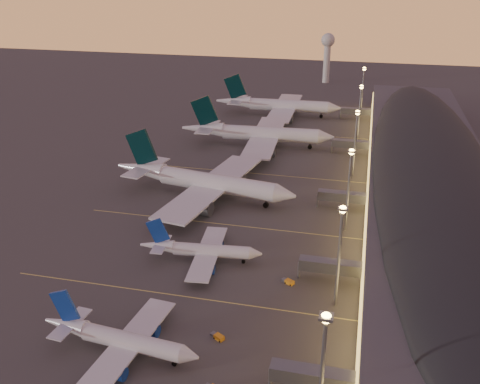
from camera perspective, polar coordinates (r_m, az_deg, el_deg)
name	(u,v)px	position (r m, az deg, el deg)	size (l,w,h in m)	color
ground	(190,285)	(136.72, -5.34, -9.87)	(700.00, 700.00, 0.00)	#43403D
airliner_narrow_south	(119,339)	(116.49, -12.76, -15.07)	(35.76, 32.07, 12.76)	silver
airliner_narrow_north	(201,250)	(145.49, -4.20, -6.21)	(33.63, 30.18, 12.00)	silver
airliner_wide_near	(202,181)	(183.84, -4.06, 1.15)	(67.82, 62.54, 21.75)	silver
airliner_wide_mid	(257,134)	(236.51, 1.82, 6.25)	(67.72, 61.70, 21.68)	silver
airliner_wide_far	(278,105)	(286.81, 4.06, 9.21)	(66.42, 60.32, 21.30)	silver
terminal_building	(429,173)	(193.30, 19.54, 1.96)	(56.35, 255.00, 17.46)	#47474B
light_masts	(353,149)	(182.05, 12.01, 4.47)	(2.20, 217.20, 25.90)	gray
radar_tower	(327,49)	(372.81, 9.32, 14.77)	(9.00, 9.00, 32.50)	silver
lane_markings	(230,218)	(170.08, -1.05, -2.75)	(90.00, 180.36, 0.00)	#D8C659
baggage_tug_c	(288,282)	(137.24, 5.16, -9.50)	(3.57, 2.80, 1.00)	orange
baggage_tug_d	(218,337)	(119.14, -2.40, -15.16)	(3.53, 2.80, 0.99)	orange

